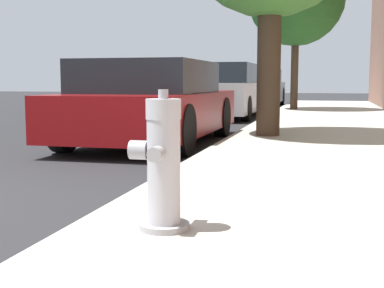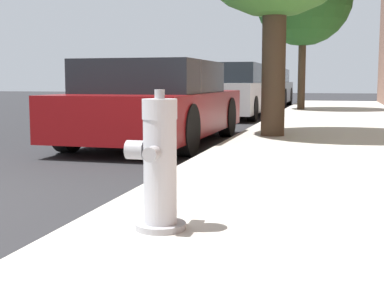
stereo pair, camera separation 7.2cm
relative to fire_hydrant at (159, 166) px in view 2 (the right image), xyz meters
The scene contains 5 objects.
sidewalk_slab 1.08m from the fire_hydrant, 11.07° to the left, with size 3.06×40.00×0.14m.
fire_hydrant is the anchor object (origin of this frame).
parked_car_near 5.30m from the fire_hydrant, 109.22° to the left, with size 1.89×4.18×1.27m.
parked_car_mid 11.38m from the fire_hydrant, 99.13° to the left, with size 1.82×4.54×1.42m.
parked_car_far 17.37m from the fire_hydrant, 95.48° to the left, with size 1.75×3.92×1.39m.
Camera 2 is at (3.39, -2.99, 0.97)m, focal length 50.00 mm.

